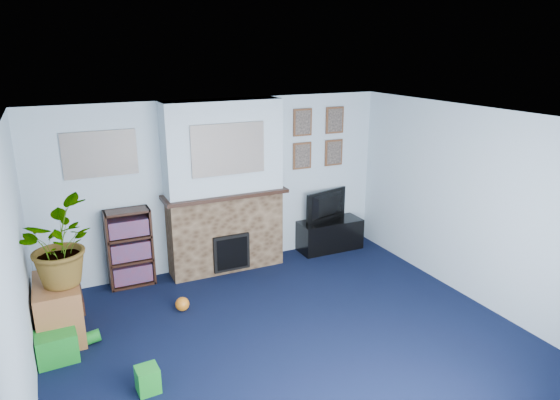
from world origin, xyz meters
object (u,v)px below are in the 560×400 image
television (330,206)px  sideboard (59,306)px  bookshelf (130,249)px  tv_stand (330,235)px

television → sideboard: size_ratio=0.97×
bookshelf → sideboard: bookshelf is taller
tv_stand → bookshelf: bearing=178.6°
tv_stand → sideboard: bearing=-167.6°
tv_stand → bookshelf: bookshelf is taller
bookshelf → tv_stand: bearing=-1.4°
television → tv_stand: bearing=75.5°
tv_stand → bookshelf: size_ratio=0.95×
tv_stand → sideboard: sideboard is taller
tv_stand → bookshelf: 3.04m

